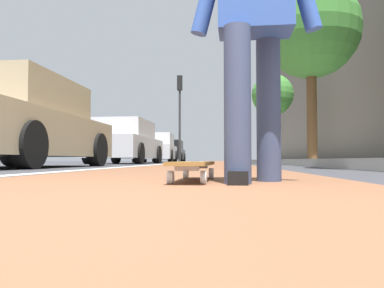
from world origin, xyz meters
The scene contains 14 objects.
ground_plane centered at (10.00, 0.00, 0.00)m, with size 80.00×80.00×0.00m, color #38383D.
bike_lane_paint centered at (24.00, 0.00, 0.00)m, with size 56.00×2.33×0.00m, color brown.
lane_stripe_white centered at (20.00, 1.31, 0.00)m, with size 52.00×0.16×0.01m, color silver.
sidewalk_curb centered at (18.00, -3.65, 0.07)m, with size 52.00×3.20×0.15m, color #9E9B93.
building_facade centered at (22.00, -6.61, 6.78)m, with size 40.00×1.20×13.56m, color #685F55.
skateboard centered at (1.27, -0.21, 0.09)m, with size 0.85×0.24×0.11m.
skater_person centered at (1.12, -0.56, 0.94)m, with size 0.45×0.72×1.64m.
parked_car_near centered at (5.23, 3.03, 0.72)m, with size 4.16×2.16×1.49m.
parked_car_mid centered at (12.01, 2.83, 0.72)m, with size 4.47×2.01×1.49m.
parked_car_far centered at (18.39, 2.81, 0.71)m, with size 4.31×2.03×1.48m.
parked_car_end centered at (25.05, 2.96, 0.70)m, with size 4.62×2.06×1.47m.
traffic_light centered at (19.49, 1.71, 3.25)m, with size 0.33×0.28×4.75m.
street_tree_mid centered at (10.82, -3.25, 4.13)m, with size 3.00×3.00×5.66m.
street_tree_far centered at (19.06, -3.25, 3.52)m, with size 2.19×2.19×4.66m.
Camera 1 is at (-0.95, -0.35, 0.12)m, focal length 35.36 mm.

